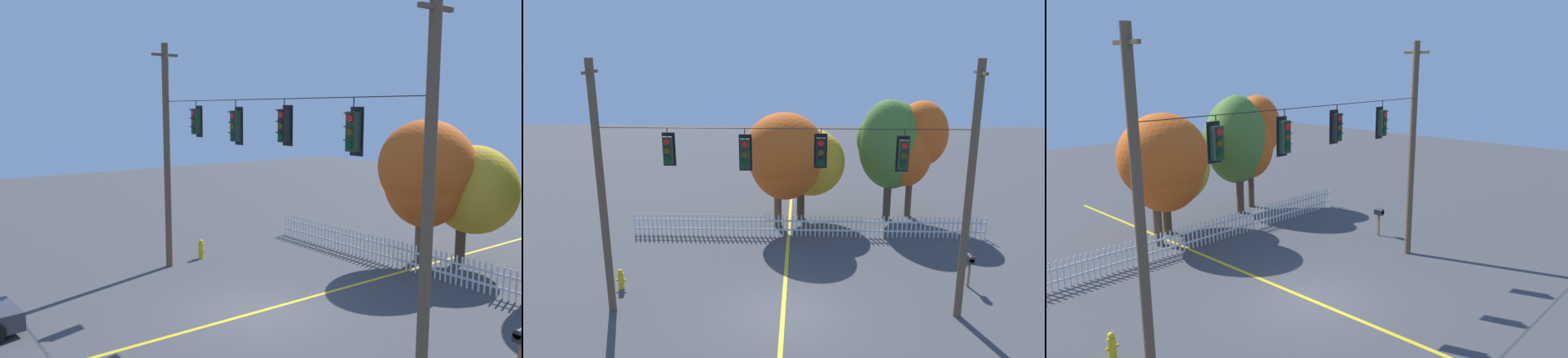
# 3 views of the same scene
# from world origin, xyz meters

# --- Properties ---
(ground) EXTENTS (80.00, 80.00, 0.00)m
(ground) POSITION_xyz_m (0.00, 0.00, 0.00)
(ground) COLOR #424244
(lane_centerline_stripe) EXTENTS (0.16, 36.00, 0.01)m
(lane_centerline_stripe) POSITION_xyz_m (0.00, 0.00, 0.00)
(lane_centerline_stripe) COLOR gold
(lane_centerline_stripe) RESTS_ON ground
(signal_support_span) EXTENTS (12.63, 1.10, 8.93)m
(signal_support_span) POSITION_xyz_m (0.00, 0.00, 4.55)
(signal_support_span) COLOR brown
(signal_support_span) RESTS_ON ground
(traffic_signal_eastbound_side) EXTENTS (0.43, 0.38, 1.31)m
(traffic_signal_eastbound_side) POSITION_xyz_m (-3.81, 0.01, 5.96)
(traffic_signal_eastbound_side) COLOR black
(traffic_signal_northbound_secondary) EXTENTS (0.43, 0.38, 1.45)m
(traffic_signal_northbound_secondary) POSITION_xyz_m (-1.25, 0.01, 5.86)
(traffic_signal_northbound_secondary) COLOR black
(traffic_signal_southbound_primary) EXTENTS (0.43, 0.38, 1.34)m
(traffic_signal_southbound_primary) POSITION_xyz_m (1.24, 0.01, 5.94)
(traffic_signal_southbound_primary) COLOR black
(traffic_signal_northbound_primary) EXTENTS (0.43, 0.38, 1.44)m
(traffic_signal_northbound_primary) POSITION_xyz_m (3.93, 0.01, 5.86)
(traffic_signal_northbound_primary) COLOR black
(white_picket_fence) EXTENTS (17.35, 0.06, 1.11)m
(white_picket_fence) POSITION_xyz_m (0.97, 7.35, 0.56)
(white_picket_fence) COLOR silver
(white_picket_fence) RESTS_ON ground
(autumn_maple_near_fence) EXTENTS (4.04, 3.60, 5.98)m
(autumn_maple_near_fence) POSITION_xyz_m (-0.23, 8.58, 3.85)
(autumn_maple_near_fence) COLOR brown
(autumn_maple_near_fence) RESTS_ON ground
(autumn_maple_mid) EXTENTS (3.62, 3.13, 4.96)m
(autumn_maple_mid) POSITION_xyz_m (1.06, 9.90, 3.23)
(autumn_maple_mid) COLOR #473828
(autumn_maple_mid) RESTS_ON ground
(autumn_oak_far_east) EXTENTS (3.65, 3.43, 6.48)m
(autumn_oak_far_east) POSITION_xyz_m (5.24, 10.36, 4.16)
(autumn_oak_far_east) COLOR #473828
(autumn_oak_far_east) RESTS_ON ground
(autumn_maple_far_west) EXTENTS (3.69, 3.27, 6.37)m
(autumn_maple_far_west) POSITION_xyz_m (6.37, 10.57, 4.13)
(autumn_maple_far_west) COLOR brown
(autumn_maple_far_west) RESTS_ON ground
(fire_hydrant) EXTENTS (0.38, 0.22, 0.83)m
(fire_hydrant) POSITION_xyz_m (-6.43, 1.63, 0.41)
(fire_hydrant) COLOR gold
(fire_hydrant) RESTS_ON ground
(roadside_mailbox) EXTENTS (0.25, 0.44, 1.36)m
(roadside_mailbox) POSITION_xyz_m (7.25, 2.27, 1.11)
(roadside_mailbox) COLOR brown
(roadside_mailbox) RESTS_ON ground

